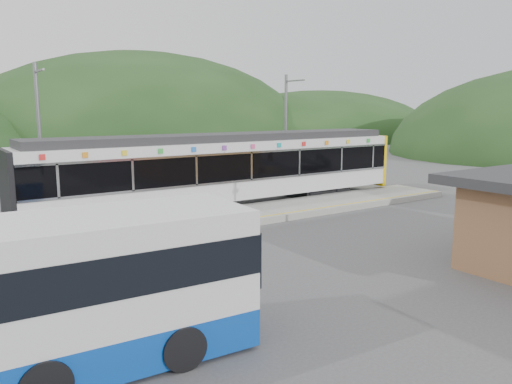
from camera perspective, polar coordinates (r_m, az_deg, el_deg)
ground at (r=20.07m, az=2.48°, el=-4.90°), size 120.00×120.00×0.00m
hills at (r=27.89m, az=6.18°, el=-0.85°), size 146.00×149.00×26.00m
platform at (r=22.69m, az=-2.51°, el=-2.82°), size 26.00×3.20×0.30m
yellow_line at (r=21.58m, az=-0.69°, el=-3.03°), size 26.00×0.10×0.01m
train at (r=25.30m, az=-3.32°, el=2.85°), size 20.44×3.01×3.74m
catenary_mast_west at (r=24.60m, az=-23.45°, el=5.61°), size 0.18×1.80×7.00m
catenary_mast_east at (r=30.52m, az=3.46°, el=6.98°), size 0.18×1.80×7.00m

